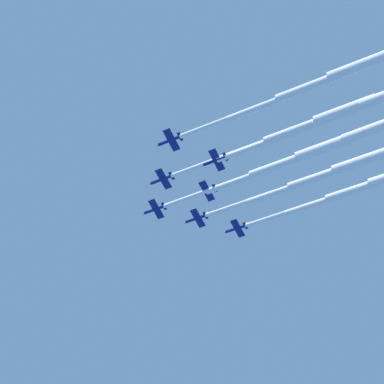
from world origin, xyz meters
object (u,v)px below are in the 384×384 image
jet_port_outer (353,190)px  jet_starboard_outer (342,113)px  jet_port_mid (326,147)px  jet_starboard_mid (309,86)px  jet_starboard_inner (316,177)px  jet_lead (279,164)px  jet_port_inner (296,129)px

jet_port_outer → jet_starboard_outer: 40.30m
jet_port_mid → jet_starboard_outer: 15.90m
jet_starboard_outer → jet_port_mid: bearing=-110.2°
jet_starboard_mid → jet_port_outer: 52.09m
jet_starboard_inner → jet_port_mid: jet_starboard_inner is taller
jet_starboard_inner → jet_starboard_outer: bearing=66.5°
jet_lead → jet_starboard_outer: 29.71m
jet_lead → jet_port_inner: 17.04m
jet_port_mid → jet_port_inner: bearing=7.0°
jet_port_inner → jet_lead: bearing=-107.0°
jet_starboard_mid → jet_starboard_outer: 14.36m
jet_starboard_inner → jet_port_inner: bearing=37.4°
jet_lead → jet_starboard_outer: jet_lead is taller
jet_port_inner → jet_port_mid: 13.73m
jet_port_mid → jet_starboard_outer: size_ratio=1.02×
jet_lead → jet_port_mid: bearing=120.6°
jet_starboard_mid → jet_port_inner: bearing=-111.3°
jet_starboard_inner → jet_starboard_mid: bearing=49.2°
jet_starboard_inner → jet_starboard_outer: jet_starboard_inner is taller
jet_port_mid → jet_starboard_inner: bearing=-116.8°
jet_starboard_mid → jet_starboard_outer: jet_starboard_mid is taller
jet_starboard_outer → jet_starboard_mid: bearing=7.1°
jet_starboard_mid → jet_starboard_inner: bearing=-130.8°
jet_starboard_inner → jet_port_outer: size_ratio=1.02×
jet_lead → jet_starboard_mid: 33.15m
jet_lead → jet_starboard_mid: jet_starboard_mid is taller
jet_lead → jet_starboard_mid: bearing=70.9°
jet_port_inner → jet_port_outer: bearing=-157.9°
jet_lead → jet_port_outer: jet_port_outer is taller
jet_starboard_mid → jet_starboard_outer: bearing=-172.9°
jet_starboard_outer → jet_port_inner: bearing=-58.4°
jet_starboard_mid → jet_port_outer: jet_starboard_mid is taller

